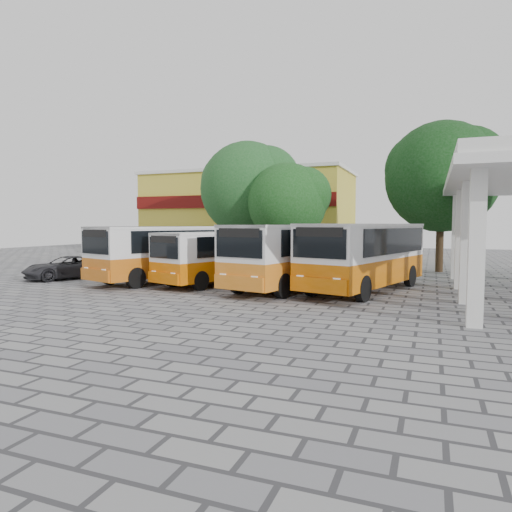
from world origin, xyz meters
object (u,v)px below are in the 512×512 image
at_px(bus_centre_left, 221,254).
at_px(bus_far_right, 365,252).
at_px(bus_centre_right, 292,252).
at_px(parked_car, 66,268).
at_px(bus_far_left, 164,250).

height_order(bus_centre_left, bus_far_right, bus_far_right).
bearing_deg(bus_centre_left, bus_centre_right, 13.29).
distance_m(bus_centre_right, bus_far_right, 3.38).
xyz_separation_m(bus_centre_right, parked_car, (-13.01, -0.84, -1.13)).
relative_size(bus_far_left, bus_centre_left, 1.10).
bearing_deg(bus_far_left, bus_centre_right, 17.12).
xyz_separation_m(bus_far_left, bus_centre_left, (3.27, 0.22, -0.16)).
bearing_deg(parked_car, bus_centre_right, 30.03).
distance_m(bus_far_left, bus_far_right, 10.57).
distance_m(bus_far_left, bus_centre_left, 3.28).
bearing_deg(parked_car, bus_centre_left, 34.10).
xyz_separation_m(bus_centre_right, bus_far_right, (3.36, 0.42, 0.03)).
distance_m(bus_far_left, bus_centre_right, 7.21).
distance_m(bus_far_right, parked_car, 16.46).
height_order(bus_centre_right, bus_far_right, bus_far_right).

